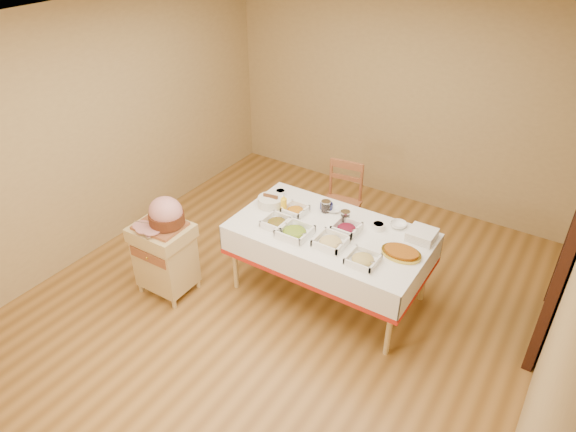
# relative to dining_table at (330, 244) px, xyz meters

# --- Properties ---
(room_shell) EXTENTS (5.00, 5.00, 5.00)m
(room_shell) POSITION_rel_dining_table_xyz_m (-0.30, -0.30, 0.70)
(room_shell) COLOR olive
(room_shell) RESTS_ON ground
(dining_table) EXTENTS (1.82, 1.02, 0.76)m
(dining_table) POSITION_rel_dining_table_xyz_m (0.00, 0.00, 0.00)
(dining_table) COLOR tan
(dining_table) RESTS_ON ground
(butcher_cart) EXTENTS (0.54, 0.46, 0.76)m
(butcher_cart) POSITION_rel_dining_table_xyz_m (-1.36, -0.82, -0.17)
(butcher_cart) COLOR tan
(butcher_cart) RESTS_ON ground
(dining_chair) EXTENTS (0.47, 0.45, 0.93)m
(dining_chair) POSITION_rel_dining_table_xyz_m (-0.36, 0.91, -0.12)
(dining_chair) COLOR #955430
(dining_chair) RESTS_ON ground
(ham_on_board) EXTENTS (0.46, 0.44, 0.31)m
(ham_on_board) POSITION_rel_dining_table_xyz_m (-1.32, -0.78, 0.29)
(ham_on_board) COLOR #955430
(ham_on_board) RESTS_ON butcher_cart
(serving_dish_a) EXTENTS (0.25, 0.24, 0.11)m
(serving_dish_a) POSITION_rel_dining_table_xyz_m (-0.46, -0.21, 0.20)
(serving_dish_a) COLOR white
(serving_dish_a) RESTS_ON dining_table
(serving_dish_b) EXTENTS (0.28, 0.28, 0.12)m
(serving_dish_b) POSITION_rel_dining_table_xyz_m (-0.24, -0.25, 0.20)
(serving_dish_b) COLOR white
(serving_dish_b) RESTS_ON dining_table
(serving_dish_c) EXTENTS (0.26, 0.26, 0.11)m
(serving_dish_c) POSITION_rel_dining_table_xyz_m (0.11, -0.20, 0.20)
(serving_dish_c) COLOR white
(serving_dish_c) RESTS_ON dining_table
(serving_dish_d) EXTENTS (0.25, 0.25, 0.09)m
(serving_dish_d) POSITION_rel_dining_table_xyz_m (0.46, -0.28, 0.19)
(serving_dish_d) COLOR white
(serving_dish_d) RESTS_ON dining_table
(serving_dish_e) EXTENTS (0.23, 0.22, 0.10)m
(serving_dish_e) POSITION_rel_dining_table_xyz_m (-0.43, 0.07, 0.19)
(serving_dish_e) COLOR white
(serving_dish_e) RESTS_ON dining_table
(serving_dish_f) EXTENTS (0.24, 0.23, 0.11)m
(serving_dish_f) POSITION_rel_dining_table_xyz_m (0.13, 0.06, 0.20)
(serving_dish_f) COLOR white
(serving_dish_f) RESTS_ON dining_table
(small_bowl_left) EXTENTS (0.11, 0.11, 0.05)m
(small_bowl_left) POSITION_rel_dining_table_xyz_m (-0.75, 0.29, 0.19)
(small_bowl_left) COLOR white
(small_bowl_left) RESTS_ON dining_table
(small_bowl_mid) EXTENTS (0.13, 0.13, 0.05)m
(small_bowl_mid) POSITION_rel_dining_table_xyz_m (-0.22, 0.31, 0.19)
(small_bowl_mid) COLOR navy
(small_bowl_mid) RESTS_ON dining_table
(small_bowl_right) EXTENTS (0.12, 0.12, 0.06)m
(small_bowl_right) POSITION_rel_dining_table_xyz_m (0.36, 0.25, 0.20)
(small_bowl_right) COLOR white
(small_bowl_right) RESTS_ON dining_table
(bowl_white_imported) EXTENTS (0.19, 0.19, 0.03)m
(bowl_white_imported) POSITION_rel_dining_table_xyz_m (-0.14, 0.30, 0.18)
(bowl_white_imported) COLOR white
(bowl_white_imported) RESTS_ON dining_table
(bowl_small_imported) EXTENTS (0.18, 0.18, 0.05)m
(bowl_small_imported) POSITION_rel_dining_table_xyz_m (0.51, 0.39, 0.19)
(bowl_small_imported) COLOR white
(bowl_small_imported) RESTS_ON dining_table
(preserve_jar_left) EXTENTS (0.09, 0.09, 0.12)m
(preserve_jar_left) POSITION_rel_dining_table_xyz_m (-0.20, 0.26, 0.21)
(preserve_jar_left) COLOR silver
(preserve_jar_left) RESTS_ON dining_table
(preserve_jar_right) EXTENTS (0.09, 0.09, 0.12)m
(preserve_jar_right) POSITION_rel_dining_table_xyz_m (0.05, 0.19, 0.21)
(preserve_jar_right) COLOR silver
(preserve_jar_right) RESTS_ON dining_table
(mustard_bottle) EXTENTS (0.06, 0.06, 0.19)m
(mustard_bottle) POSITION_rel_dining_table_xyz_m (-0.54, 0.03, 0.25)
(mustard_bottle) COLOR yellow
(mustard_bottle) RESTS_ON dining_table
(bread_basket) EXTENTS (0.26, 0.26, 0.11)m
(bread_basket) POSITION_rel_dining_table_xyz_m (-0.71, 0.06, 0.21)
(bread_basket) COLOR silver
(bread_basket) RESTS_ON dining_table
(plate_stack) EXTENTS (0.24, 0.24, 0.09)m
(plate_stack) POSITION_rel_dining_table_xyz_m (0.76, 0.32, 0.20)
(plate_stack) COLOR white
(plate_stack) RESTS_ON dining_table
(brass_platter) EXTENTS (0.35, 0.25, 0.05)m
(brass_platter) POSITION_rel_dining_table_xyz_m (0.70, -0.00, 0.18)
(brass_platter) COLOR gold
(brass_platter) RESTS_ON dining_table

